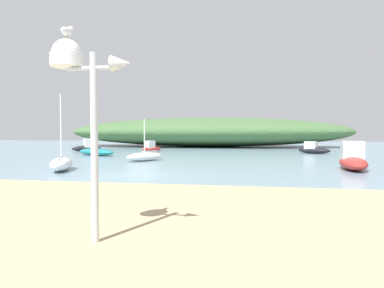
{
  "coord_description": "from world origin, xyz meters",
  "views": [
    {
      "loc": [
        5.12,
        -14.31,
        1.95
      ],
      "look_at": [
        1.7,
        5.5,
        1.24
      ],
      "focal_mm": 30.84,
      "sensor_mm": 36.0,
      "label": 1
    }
  ],
  "objects_px": {
    "motorboat_centre_water": "(313,149)",
    "sailboat_inner_mooring": "(62,164)",
    "seagull_on_radar": "(67,31)",
    "motorboat_far_left": "(353,159)",
    "motorboat_mid_channel": "(87,147)",
    "mast_structure": "(77,75)",
    "motorboat_near_shore": "(151,148)",
    "sailboat_off_point": "(96,152)",
    "sailboat_far_right": "(145,157)"
  },
  "relations": [
    {
      "from": "sailboat_off_point",
      "to": "motorboat_centre_water",
      "type": "xyz_separation_m",
      "value": [
        18.65,
        5.74,
        0.1
      ]
    },
    {
      "from": "seagull_on_radar",
      "to": "sailboat_inner_mooring",
      "type": "distance_m",
      "value": 12.83
    },
    {
      "from": "sailboat_off_point",
      "to": "motorboat_mid_channel",
      "type": "distance_m",
      "value": 6.6
    },
    {
      "from": "seagull_on_radar",
      "to": "motorboat_near_shore",
      "type": "xyz_separation_m",
      "value": [
        -7.02,
        27.66,
        -3.17
      ]
    },
    {
      "from": "seagull_on_radar",
      "to": "motorboat_far_left",
      "type": "bearing_deg",
      "value": 58.87
    },
    {
      "from": "sailboat_far_right",
      "to": "sailboat_inner_mooring",
      "type": "bearing_deg",
      "value": -111.38
    },
    {
      "from": "sailboat_inner_mooring",
      "to": "sailboat_far_right",
      "type": "distance_m",
      "value": 6.64
    },
    {
      "from": "motorboat_centre_water",
      "to": "sailboat_off_point",
      "type": "bearing_deg",
      "value": -162.91
    },
    {
      "from": "sailboat_off_point",
      "to": "motorboat_near_shore",
      "type": "distance_m",
      "value": 7.05
    },
    {
      "from": "seagull_on_radar",
      "to": "sailboat_far_right",
      "type": "bearing_deg",
      "value": 103.98
    },
    {
      "from": "sailboat_off_point",
      "to": "motorboat_centre_water",
      "type": "bearing_deg",
      "value": 17.09
    },
    {
      "from": "motorboat_far_left",
      "to": "sailboat_off_point",
      "type": "bearing_deg",
      "value": 157.71
    },
    {
      "from": "motorboat_centre_water",
      "to": "motorboat_near_shore",
      "type": "height_order",
      "value": "motorboat_centre_water"
    },
    {
      "from": "seagull_on_radar",
      "to": "sailboat_off_point",
      "type": "bearing_deg",
      "value": 115.03
    },
    {
      "from": "motorboat_far_left",
      "to": "motorboat_centre_water",
      "type": "xyz_separation_m",
      "value": [
        0.43,
        13.2,
        -0.11
      ]
    },
    {
      "from": "motorboat_far_left",
      "to": "sailboat_off_point",
      "type": "xyz_separation_m",
      "value": [
        -18.22,
        7.47,
        -0.21
      ]
    },
    {
      "from": "sailboat_off_point",
      "to": "sailboat_inner_mooring",
      "type": "xyz_separation_m",
      "value": [
        3.33,
        -10.69,
        0.05
      ]
    },
    {
      "from": "motorboat_far_left",
      "to": "motorboat_mid_channel",
      "type": "relative_size",
      "value": 1.43
    },
    {
      "from": "motorboat_centre_water",
      "to": "sailboat_far_right",
      "type": "height_order",
      "value": "sailboat_far_right"
    },
    {
      "from": "motorboat_far_left",
      "to": "sailboat_far_right",
      "type": "distance_m",
      "value": 12.82
    },
    {
      "from": "motorboat_near_shore",
      "to": "sailboat_far_right",
      "type": "relative_size",
      "value": 0.9
    },
    {
      "from": "sailboat_off_point",
      "to": "sailboat_inner_mooring",
      "type": "relative_size",
      "value": 1.1
    },
    {
      "from": "motorboat_centre_water",
      "to": "motorboat_near_shore",
      "type": "bearing_deg",
      "value": 177.47
    },
    {
      "from": "mast_structure",
      "to": "sailboat_off_point",
      "type": "relative_size",
      "value": 0.75
    },
    {
      "from": "motorboat_far_left",
      "to": "motorboat_mid_channel",
      "type": "xyz_separation_m",
      "value": [
        -21.86,
        12.97,
        -0.06
      ]
    },
    {
      "from": "sailboat_far_right",
      "to": "motorboat_mid_channel",
      "type": "bearing_deg",
      "value": 133.17
    },
    {
      "from": "seagull_on_radar",
      "to": "motorboat_far_left",
      "type": "height_order",
      "value": "seagull_on_radar"
    },
    {
      "from": "sailboat_inner_mooring",
      "to": "sailboat_far_right",
      "type": "bearing_deg",
      "value": 68.62
    },
    {
      "from": "sailboat_inner_mooring",
      "to": "seagull_on_radar",
      "type": "bearing_deg",
      "value": -58.02
    },
    {
      "from": "seagull_on_radar",
      "to": "motorboat_mid_channel",
      "type": "height_order",
      "value": "seagull_on_radar"
    },
    {
      "from": "sailboat_off_point",
      "to": "motorboat_near_shore",
      "type": "xyz_separation_m",
      "value": [
        2.89,
        6.43,
        0.08
      ]
    },
    {
      "from": "mast_structure",
      "to": "sailboat_inner_mooring",
      "type": "xyz_separation_m",
      "value": [
        -6.75,
        10.55,
        -2.51
      ]
    },
    {
      "from": "motorboat_near_shore",
      "to": "sailboat_far_right",
      "type": "distance_m",
      "value": 11.31
    },
    {
      "from": "seagull_on_radar",
      "to": "sailboat_inner_mooring",
      "type": "relative_size",
      "value": 0.08
    },
    {
      "from": "mast_structure",
      "to": "motorboat_mid_channel",
      "type": "relative_size",
      "value": 1.12
    },
    {
      "from": "motorboat_far_left",
      "to": "sailboat_inner_mooring",
      "type": "height_order",
      "value": "sailboat_inner_mooring"
    },
    {
      "from": "motorboat_far_left",
      "to": "mast_structure",
      "type": "bearing_deg",
      "value": -120.57
    },
    {
      "from": "motorboat_centre_water",
      "to": "motorboat_mid_channel",
      "type": "xyz_separation_m",
      "value": [
        -22.29,
        -0.24,
        0.06
      ]
    },
    {
      "from": "sailboat_off_point",
      "to": "motorboat_near_shore",
      "type": "height_order",
      "value": "sailboat_off_point"
    },
    {
      "from": "seagull_on_radar",
      "to": "motorboat_mid_channel",
      "type": "distance_m",
      "value": 30.13
    },
    {
      "from": "motorboat_centre_water",
      "to": "motorboat_mid_channel",
      "type": "distance_m",
      "value": 22.29
    },
    {
      "from": "motorboat_centre_water",
      "to": "sailboat_inner_mooring",
      "type": "bearing_deg",
      "value": -133.0
    },
    {
      "from": "motorboat_far_left",
      "to": "motorboat_mid_channel",
      "type": "bearing_deg",
      "value": 149.33
    },
    {
      "from": "seagull_on_radar",
      "to": "mast_structure",
      "type": "bearing_deg",
      "value": -5.4
    },
    {
      "from": "seagull_on_radar",
      "to": "motorboat_centre_water",
      "type": "relative_size",
      "value": 0.11
    },
    {
      "from": "sailboat_inner_mooring",
      "to": "motorboat_centre_water",
      "type": "height_order",
      "value": "sailboat_inner_mooring"
    },
    {
      "from": "motorboat_far_left",
      "to": "motorboat_centre_water",
      "type": "relative_size",
      "value": 1.36
    },
    {
      "from": "motorboat_near_shore",
      "to": "motorboat_mid_channel",
      "type": "distance_m",
      "value": 6.6
    },
    {
      "from": "motorboat_near_shore",
      "to": "motorboat_mid_channel",
      "type": "xyz_separation_m",
      "value": [
        -6.53,
        -0.93,
        0.07
      ]
    },
    {
      "from": "motorboat_far_left",
      "to": "motorboat_mid_channel",
      "type": "distance_m",
      "value": 25.42
    }
  ]
}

